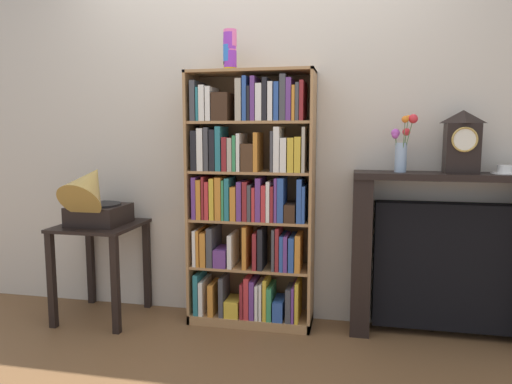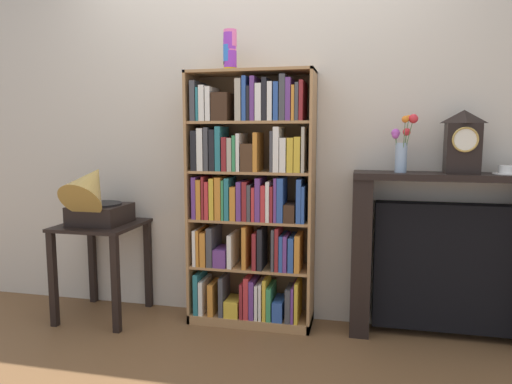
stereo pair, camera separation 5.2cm
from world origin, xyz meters
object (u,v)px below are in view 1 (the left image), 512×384
(mantel_clock, at_px, (462,142))
(bookshelf, at_px, (249,202))
(gramophone, at_px, (93,196))
(flower_vase, at_px, (402,145))
(fireplace_mantel, at_px, (445,257))
(teacup_with_saucer, at_px, (505,170))
(side_table_left, at_px, (101,247))
(cup_stack, at_px, (230,50))

(mantel_clock, bearing_deg, bookshelf, -179.45)
(gramophone, distance_m, flower_vase, 2.01)
(fireplace_mantel, distance_m, teacup_with_saucer, 0.63)
(teacup_with_saucer, bearing_deg, side_table_left, -177.11)
(cup_stack, height_order, fireplace_mantel, cup_stack)
(bookshelf, relative_size, cup_stack, 6.60)
(cup_stack, bearing_deg, side_table_left, -173.89)
(flower_vase, bearing_deg, fireplace_mantel, 6.07)
(cup_stack, height_order, gramophone, cup_stack)
(side_table_left, height_order, gramophone, gramophone)
(bookshelf, relative_size, fireplace_mantel, 1.47)
(side_table_left, bearing_deg, gramophone, -90.00)
(fireplace_mantel, xyz_separation_m, mantel_clock, (0.06, -0.03, 0.71))
(cup_stack, distance_m, fireplace_mantel, 1.86)
(bookshelf, relative_size, mantel_clock, 4.47)
(gramophone, bearing_deg, bookshelf, 10.31)
(cup_stack, bearing_deg, teacup_with_saucer, 1.13)
(fireplace_mantel, relative_size, teacup_with_saucer, 7.53)
(fireplace_mantel, bearing_deg, cup_stack, -177.65)
(side_table_left, xyz_separation_m, fireplace_mantel, (2.25, 0.15, 0.01))
(fireplace_mantel, relative_size, flower_vase, 3.24)
(teacup_with_saucer, bearing_deg, bookshelf, -179.44)
(side_table_left, distance_m, gramophone, 0.36)
(gramophone, bearing_deg, side_table_left, 90.00)
(teacup_with_saucer, bearing_deg, fireplace_mantel, 175.65)
(cup_stack, distance_m, side_table_left, 1.58)
(gramophone, distance_m, fireplace_mantel, 2.29)
(fireplace_mantel, xyz_separation_m, flower_vase, (-0.28, -0.03, 0.69))
(cup_stack, xyz_separation_m, side_table_left, (-0.90, -0.10, -1.29))
(side_table_left, bearing_deg, bookshelf, 6.37)
(flower_vase, xyz_separation_m, teacup_with_saucer, (0.58, 0.01, -0.14))
(bookshelf, xyz_separation_m, cup_stack, (-0.12, -0.02, 0.97))
(side_table_left, bearing_deg, teacup_with_saucer, 2.89)
(bookshelf, relative_size, flower_vase, 4.77)
(side_table_left, distance_m, mantel_clock, 2.42)
(side_table_left, relative_size, teacup_with_saucer, 4.37)
(bookshelf, height_order, gramophone, bookshelf)
(mantel_clock, bearing_deg, teacup_with_saucer, 0.62)
(side_table_left, xyz_separation_m, teacup_with_saucer, (2.55, 0.13, 0.56))
(flower_vase, height_order, teacup_with_saucer, flower_vase)
(cup_stack, xyz_separation_m, fireplace_mantel, (1.35, 0.06, -1.28))
(bookshelf, relative_size, gramophone, 3.36)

